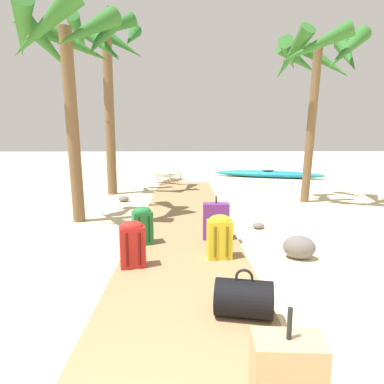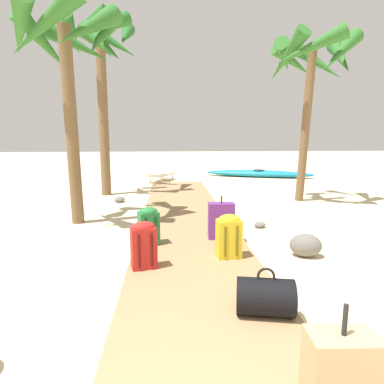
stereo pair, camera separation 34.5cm
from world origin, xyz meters
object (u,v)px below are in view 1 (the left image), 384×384
backpack_yellow (220,235)px  lounge_chair (168,173)px  palm_tree_far_right (317,64)px  palm_tree_near_left (70,50)px  backpack_red (132,243)px  kayak (268,174)px  suitcase_purple (216,221)px  backpack_green (142,224)px  duffel_bag_black (244,298)px  palm_tree_far_left (107,56)px

backpack_yellow → lounge_chair: bearing=97.6°
palm_tree_far_right → palm_tree_near_left: (-5.19, -1.72, -0.15)m
backpack_red → kayak: backpack_red is taller
backpack_yellow → suitcase_purple: 0.83m
backpack_green → backpack_red: size_ratio=0.96×
duffel_bag_black → lounge_chair: size_ratio=0.34×
backpack_green → palm_tree_near_left: palm_tree_near_left is taller
lounge_chair → kayak: bearing=14.2°
suitcase_purple → palm_tree_near_left: size_ratio=0.17×
palm_tree_far_left → kayak: 7.58m
suitcase_purple → palm_tree_far_left: palm_tree_far_left is taller
backpack_yellow → backpack_red: 1.14m
suitcase_purple → backpack_red: suitcase_purple is taller
suitcase_purple → kayak: suitcase_purple is taller
backpack_red → lounge_chair: size_ratio=0.35×
palm_tree_far_left → backpack_yellow: bearing=-64.5°
backpack_yellow → palm_tree_far_right: size_ratio=0.14×
palm_tree_near_left → kayak: (5.46, 6.91, -3.06)m
backpack_red → backpack_yellow: bearing=14.6°
backpack_yellow → palm_tree_far_right: (2.66, 3.89, 2.97)m
suitcase_purple → palm_tree_far_left: 6.28m
palm_tree_near_left → lounge_chair: bearing=76.1°
suitcase_purple → palm_tree_near_left: 4.06m
duffel_bag_black → suitcase_purple: size_ratio=0.83×
backpack_green → lounge_chair: lounge_chair is taller
duffel_bag_black → backpack_green: (-1.16, 2.06, 0.13)m
suitcase_purple → duffel_bag_black: bearing=-89.0°
palm_tree_near_left → lounge_chair: (1.46, 5.90, -2.88)m
backpack_green → kayak: bearing=64.6°
duffel_bag_black → backpack_red: backpack_red is taller
palm_tree_far_right → palm_tree_far_left: bearing=164.2°
backpack_yellow → lounge_chair: size_ratio=0.35×
suitcase_purple → kayak: size_ratio=0.16×
suitcase_purple → backpack_red: bearing=-135.6°
backpack_yellow → backpack_red: bearing=-165.4°
duffel_bag_black → palm_tree_far_right: (2.59, 5.34, 3.11)m
palm_tree_far_left → palm_tree_far_right: size_ratio=1.18×
suitcase_purple → palm_tree_far_right: bearing=49.4°
palm_tree_far_left → palm_tree_far_right: 5.45m
backpack_yellow → palm_tree_near_left: (-2.53, 2.17, 2.82)m
suitcase_purple → lounge_chair: size_ratio=0.41×
palm_tree_near_left → duffel_bag_black: bearing=-54.3°
duffel_bag_black → lounge_chair: lounge_chair is taller
backpack_red → palm_tree_far_left: size_ratio=0.12×
backpack_yellow → palm_tree_far_right: palm_tree_far_right is taller
backpack_red → palm_tree_near_left: 4.00m
backpack_green → palm_tree_far_left: (-1.47, 4.76, 3.46)m
backpack_green → suitcase_purple: bearing=10.7°
suitcase_purple → palm_tree_far_right: palm_tree_far_right is taller
palm_tree_far_right → palm_tree_near_left: bearing=-161.6°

